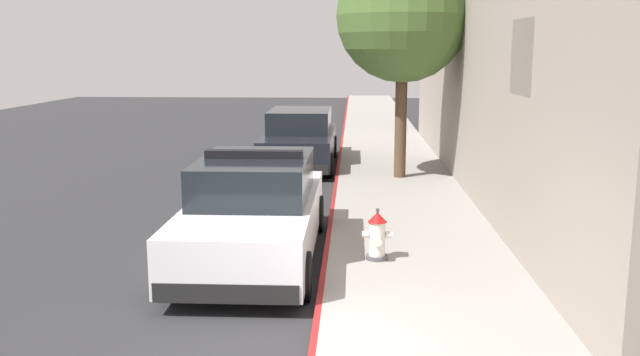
# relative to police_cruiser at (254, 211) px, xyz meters

# --- Properties ---
(ground_plane) EXTENTS (28.44, 60.00, 0.20)m
(ground_plane) POSITION_rel_police_cruiser_xyz_m (-3.47, 6.53, -0.84)
(ground_plane) COLOR #2B2B2D
(sidewalk_pavement) EXTENTS (2.77, 60.00, 0.16)m
(sidewalk_pavement) POSITION_rel_police_cruiser_xyz_m (2.53, 6.53, -0.67)
(sidewalk_pavement) COLOR gray
(sidewalk_pavement) RESTS_ON ground
(curb_painted_edge) EXTENTS (0.08, 60.00, 0.16)m
(curb_painted_edge) POSITION_rel_police_cruiser_xyz_m (1.10, 6.53, -0.67)
(curb_painted_edge) COLOR maroon
(curb_painted_edge) RESTS_ON ground
(storefront_building) EXTENTS (5.69, 19.86, 5.94)m
(storefront_building) POSITION_rel_police_cruiser_xyz_m (6.64, 5.56, 2.23)
(storefront_building) COLOR gray
(storefront_building) RESTS_ON ground
(police_cruiser) EXTENTS (1.94, 4.84, 1.68)m
(police_cruiser) POSITION_rel_police_cruiser_xyz_m (0.00, 0.00, 0.00)
(police_cruiser) COLOR white
(police_cruiser) RESTS_ON ground
(parked_car_silver_ahead) EXTENTS (1.94, 4.84, 1.56)m
(parked_car_silver_ahead) POSITION_rel_police_cruiser_xyz_m (0.01, 8.60, -0.00)
(parked_car_silver_ahead) COLOR black
(parked_car_silver_ahead) RESTS_ON ground
(fire_hydrant) EXTENTS (0.44, 0.40, 0.76)m
(fire_hydrant) POSITION_rel_police_cruiser_xyz_m (1.86, -0.45, -0.24)
(fire_hydrant) COLOR #4C4C51
(fire_hydrant) RESTS_ON sidewalk_pavement
(street_tree) EXTENTS (3.10, 3.10, 5.36)m
(street_tree) POSITION_rel_police_cruiser_xyz_m (2.62, 6.22, 3.20)
(street_tree) COLOR brown
(street_tree) RESTS_ON sidewalk_pavement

